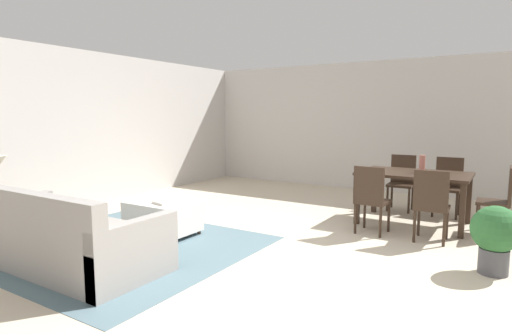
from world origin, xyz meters
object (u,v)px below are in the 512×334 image
object	(u,v)px
couch	(61,239)
vase_centerpiece	(422,164)
dining_table	(414,179)
dining_chair_far_left	(402,179)
dining_chair_near_right	(431,202)
book_on_ottoman	(163,202)
dining_chair_head_east	(501,196)
dining_chair_near_left	(371,196)
dining_chair_far_right	(448,183)
potted_plant	(495,234)
ottoman_table	(162,216)

from	to	relation	value
couch	vase_centerpiece	distance (m)	4.80
dining_table	dining_chair_far_left	distance (m)	0.95
dining_chair_near_right	book_on_ottoman	size ratio (longest dim) A/B	3.54
dining_table	dining_chair_head_east	world-z (taller)	dining_chair_head_east
dining_chair_near_left	dining_chair_near_right	size ratio (longest dim) A/B	1.00
dining_chair_far_left	book_on_ottoman	distance (m)	3.98
dining_chair_far_right	vase_centerpiece	bearing A→B (deg)	-107.68
couch	dining_table	bearing A→B (deg)	53.43
dining_chair_far_right	potted_plant	distance (m)	2.56
dining_chair_head_east	vase_centerpiece	world-z (taller)	vase_centerpiece
ottoman_table	vase_centerpiece	world-z (taller)	vase_centerpiece
ottoman_table	dining_chair_near_left	size ratio (longest dim) A/B	1.03
dining_table	dining_chair_far_right	world-z (taller)	dining_chair_far_right
dining_chair_near_right	book_on_ottoman	xyz separation A→B (m)	(-3.03, -1.54, -0.07)
couch	dining_chair_near_left	distance (m)	3.77
potted_plant	couch	bearing A→B (deg)	-151.03
dining_table	vase_centerpiece	world-z (taller)	vase_centerpiece
potted_plant	dining_chair_far_right	bearing A→B (deg)	107.10
dining_chair_far_left	vase_centerpiece	distance (m)	1.02
dining_chair_far_right	dining_chair_head_east	distance (m)	1.12
dining_chair_near_right	vase_centerpiece	bearing A→B (deg)	107.95
couch	dining_chair_far_right	xyz separation A→B (m)	(3.14, 4.60, 0.24)
dining_chair_near_left	potted_plant	size ratio (longest dim) A/B	1.33
dining_chair_far_right	dining_table	bearing A→B (deg)	-112.80
dining_chair_near_right	potted_plant	distance (m)	1.05
dining_chair_far_right	dining_chair_head_east	world-z (taller)	same
dining_chair_near_left	potted_plant	xyz separation A→B (m)	(1.47, -0.73, -0.11)
ottoman_table	dining_chair_far_left	size ratio (longest dim) A/B	1.03
dining_table	dining_chair_head_east	bearing A→B (deg)	0.29
dining_chair_far_left	potted_plant	bearing A→B (deg)	-59.28
vase_centerpiece	book_on_ottoman	size ratio (longest dim) A/B	0.98
dining_chair_head_east	potted_plant	size ratio (longest dim) A/B	1.33
dining_chair_near_right	potted_plant	xyz separation A→B (m)	(0.73, -0.76, -0.11)
dining_chair_near_left	dining_chair_far_left	distance (m)	1.74
ottoman_table	dining_chair_near_left	bearing A→B (deg)	31.85
ottoman_table	book_on_ottoman	size ratio (longest dim) A/B	3.64
potted_plant	dining_chair_near_left	bearing A→B (deg)	153.63
dining_chair_near_right	dining_chair_head_east	bearing A→B (deg)	49.76
ottoman_table	dining_chair_near_left	world-z (taller)	dining_chair_near_left
couch	dining_chair_far_left	world-z (taller)	dining_chair_far_left
dining_chair_far_right	book_on_ottoman	size ratio (longest dim) A/B	3.54
dining_table	book_on_ottoman	size ratio (longest dim) A/B	5.79
vase_centerpiece	book_on_ottoman	world-z (taller)	vase_centerpiece
dining_chair_far_left	book_on_ottoman	size ratio (longest dim) A/B	3.54
dining_chair_far_left	vase_centerpiece	world-z (taller)	vase_centerpiece
couch	book_on_ottoman	xyz separation A→B (m)	(0.14, 1.37, 0.17)
dining_chair_near_left	book_on_ottoman	size ratio (longest dim) A/B	3.54
dining_chair_far_left	dining_table	bearing A→B (deg)	-67.29
dining_chair_far_right	book_on_ottoman	bearing A→B (deg)	-132.93
dining_chair_far_left	vase_centerpiece	bearing A→B (deg)	-61.28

